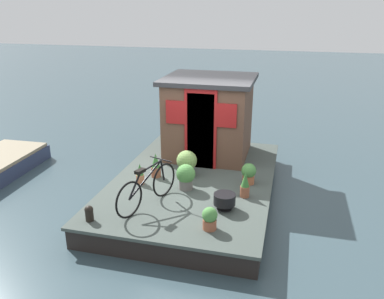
{
  "coord_description": "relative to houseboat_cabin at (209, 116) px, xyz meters",
  "views": [
    {
      "loc": [
        -7.37,
        -1.85,
        3.89
      ],
      "look_at": [
        -0.2,
        0.0,
        1.14
      ],
      "focal_mm": 36.4,
      "sensor_mm": 36.0,
      "label": 1
    }
  ],
  "objects": [
    {
      "name": "potted_plant_fern",
      "position": [
        -1.44,
        -1.15,
        -0.73
      ],
      "size": [
        0.3,
        0.3,
        0.44
      ],
      "color": "#B2603D",
      "rests_on": "houseboat_deck"
    },
    {
      "name": "potted_plant_sage",
      "position": [
        -2.01,
        1.0,
        -0.75
      ],
      "size": [
        0.17,
        0.17,
        0.44
      ],
      "color": "#C6754C",
      "rests_on": "houseboat_deck"
    },
    {
      "name": "houseboat_deck",
      "position": [
        -1.41,
        0.0,
        -1.18
      ],
      "size": [
        5.05,
        3.28,
        0.44
      ],
      "color": "#424C47",
      "rests_on": "ground_plane"
    },
    {
      "name": "bicycle",
      "position": [
        -2.85,
        0.51,
        -0.59
      ],
      "size": [
        1.55,
        0.66,
        0.79
      ],
      "color": "black",
      "rests_on": "houseboat_deck"
    },
    {
      "name": "potted_plant_basil",
      "position": [
        -1.6,
        0.8,
        -0.71
      ],
      "size": [
        0.2,
        0.2,
        0.53
      ],
      "color": "#935138",
      "rests_on": "houseboat_deck"
    },
    {
      "name": "potted_plant_geranium",
      "position": [
        -3.35,
        -0.74,
        -0.76
      ],
      "size": [
        0.26,
        0.26,
        0.39
      ],
      "color": "#935138",
      "rests_on": "houseboat_deck"
    },
    {
      "name": "mooring_bollard",
      "position": [
        -3.6,
        1.29,
        -0.81
      ],
      "size": [
        0.15,
        0.15,
        0.28
      ],
      "color": "black",
      "rests_on": "houseboat_deck"
    },
    {
      "name": "potted_plant_thyme",
      "position": [
        -1.4,
        0.17,
        -0.65
      ],
      "size": [
        0.44,
        0.44,
        0.57
      ],
      "color": "slate",
      "rests_on": "houseboat_deck"
    },
    {
      "name": "potted_plant_ivy",
      "position": [
        -2.05,
        -1.16,
        -0.72
      ],
      "size": [
        0.18,
        0.18,
        0.51
      ],
      "color": "#935138",
      "rests_on": "houseboat_deck"
    },
    {
      "name": "ground_plane",
      "position": [
        -1.41,
        0.0,
        -1.4
      ],
      "size": [
        60.0,
        60.0,
        0.0
      ],
      "primitive_type": "plane",
      "color": "#384C54"
    },
    {
      "name": "houseboat_cabin",
      "position": [
        0.0,
        0.0,
        0.0
      ],
      "size": [
        1.92,
        2.08,
        1.9
      ],
      "color": "brown",
      "rests_on": "houseboat_deck"
    },
    {
      "name": "potted_plant_mint",
      "position": [
        -2.0,
        0.03,
        -0.68
      ],
      "size": [
        0.38,
        0.38,
        0.52
      ],
      "color": "slate",
      "rests_on": "houseboat_deck"
    },
    {
      "name": "charcoal_grill",
      "position": [
        -2.63,
        -0.86,
        -0.77
      ],
      "size": [
        0.4,
        0.4,
        0.3
      ],
      "color": "black",
      "rests_on": "houseboat_deck"
    }
  ]
}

